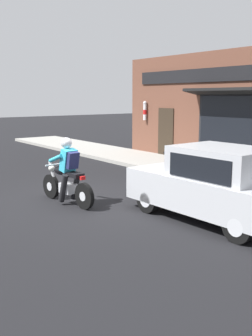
# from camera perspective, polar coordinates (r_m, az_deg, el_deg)

# --- Properties ---
(ground_plane) EXTENTS (80.00, 80.00, 0.00)m
(ground_plane) POSITION_cam_1_polar(r_m,az_deg,el_deg) (10.00, -5.97, -4.65)
(ground_plane) COLOR black
(sidewalk_curb) EXTENTS (2.60, 22.00, 0.14)m
(sidewalk_curb) POSITION_cam_1_polar(r_m,az_deg,el_deg) (15.28, 4.30, 0.87)
(sidewalk_curb) COLOR #9E9B93
(sidewalk_curb) RESTS_ON ground
(storefront_building) EXTENTS (1.25, 10.24, 4.20)m
(storefront_building) POSITION_cam_1_polar(r_m,az_deg,el_deg) (14.79, 14.22, 8.21)
(storefront_building) COLOR brown
(storefront_building) RESTS_ON ground
(motorcycle_with_rider) EXTENTS (0.61, 2.02, 1.62)m
(motorcycle_with_rider) POSITION_cam_1_polar(r_m,az_deg,el_deg) (9.60, -8.55, -1.20)
(motorcycle_with_rider) COLOR black
(motorcycle_with_rider) RESTS_ON ground
(car_hatchback) EXTENTS (1.74, 3.82, 1.57)m
(car_hatchback) POSITION_cam_1_polar(r_m,az_deg,el_deg) (8.41, 12.70, -2.36)
(car_hatchback) COLOR black
(car_hatchback) RESTS_ON ground
(traffic_cone) EXTENTS (0.36, 0.36, 0.60)m
(traffic_cone) POSITION_cam_1_polar(r_m,az_deg,el_deg) (12.41, 15.94, -0.02)
(traffic_cone) COLOR black
(traffic_cone) RESTS_ON sidewalk_curb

